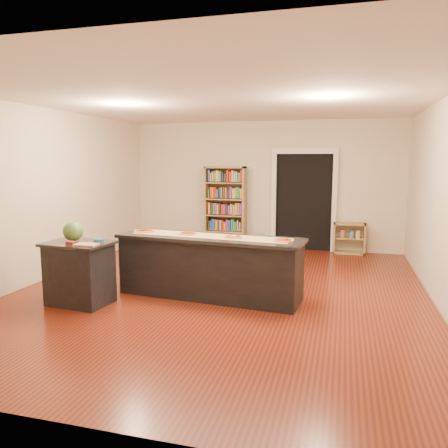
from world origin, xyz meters
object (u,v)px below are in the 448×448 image
(kitchen_island, at_px, (209,266))
(side_counter, at_px, (80,273))
(low_shelf, at_px, (349,238))
(waste_bin, at_px, (259,242))
(bookshelf, at_px, (225,207))
(watermelon, at_px, (73,231))

(kitchen_island, height_order, side_counter, kitchen_island)
(low_shelf, height_order, waste_bin, low_shelf)
(waste_bin, bearing_deg, bookshelf, 169.65)
(bookshelf, height_order, low_shelf, bookshelf)
(kitchen_island, distance_m, bookshelf, 3.66)
(kitchen_island, xyz_separation_m, side_counter, (-1.62, -0.76, -0.01))
(side_counter, xyz_separation_m, bookshelf, (0.90, 4.32, 0.48))
(side_counter, relative_size, bookshelf, 0.48)
(bookshelf, bearing_deg, low_shelf, 0.46)
(low_shelf, bearing_deg, bookshelf, -179.54)
(low_shelf, distance_m, watermelon, 5.70)
(watermelon, bearing_deg, waste_bin, 66.30)
(kitchen_island, bearing_deg, waste_bin, 94.38)
(low_shelf, distance_m, waste_bin, 1.91)
(low_shelf, bearing_deg, kitchen_island, -118.86)
(low_shelf, bearing_deg, side_counter, -129.62)
(waste_bin, distance_m, watermelon, 4.57)
(side_counter, distance_m, low_shelf, 5.63)
(low_shelf, relative_size, waste_bin, 1.80)
(bookshelf, distance_m, watermelon, 4.38)
(watermelon, bearing_deg, kitchen_island, 22.20)
(watermelon, bearing_deg, low_shelf, 49.18)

